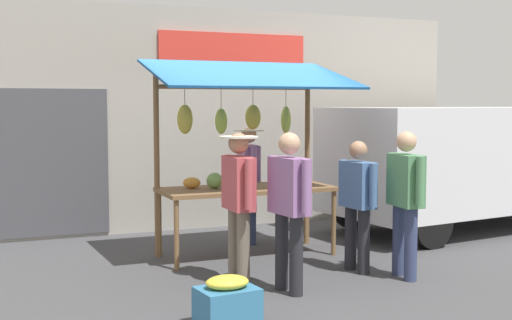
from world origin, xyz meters
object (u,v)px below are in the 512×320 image
Objects in this scene: shopper_with_shopping_bag at (358,198)px; shopper_in_grey_tee at (239,195)px; market_stall at (244,135)px; shopper_with_ponytail at (405,194)px; shopper_in_striped_shirt at (289,200)px; parked_van at (457,157)px; vendor_with_sunhat at (249,175)px; produce_crate_near at (227,302)px.

shopper_in_grey_tee is at bearing 82.95° from shopper_with_shopping_bag.
shopper_with_ponytail is at bearing 124.98° from market_stall.
shopper_in_striped_shirt is at bearing 108.37° from shopper_with_shopping_bag.
shopper_in_striped_shirt is 4.49m from parked_van.
parked_van is at bearing -67.86° from shopper_in_grey_tee.
market_stall is 1.55× the size of vendor_with_sunhat.
shopper_with_ponytail reaches higher than vendor_with_sunhat.
shopper_in_striped_shirt reaches higher than shopper_with_shopping_bag.
market_stall reaches higher than vendor_with_sunhat.
shopper_in_grey_tee reaches higher than produce_crate_near.
shopper_in_striped_shirt is at bearing -142.35° from produce_crate_near.
parked_van is at bearing -67.82° from shopper_in_striped_shirt.
parked_van reaches higher than shopper_with_ponytail.
market_stall is 1.52× the size of shopper_in_striped_shirt.
vendor_with_sunhat is 2.61m from shopper_with_ponytail.
market_stall is 3.74m from parked_van.
produce_crate_near is (1.16, 2.50, -1.33)m from market_stall.
parked_van is (-2.47, -2.17, 0.18)m from shopper_with_ponytail.
shopper_with_shopping_bag is 2.47m from produce_crate_near.
market_stall reaches higher than produce_crate_near.
vendor_with_sunhat is (-0.36, -0.71, -0.59)m from market_stall.
vendor_with_sunhat is 0.99× the size of shopper_with_ponytail.
shopper_in_striped_shirt is at bearing 22.02° from parked_van.
parked_van is (-3.33, 0.29, 0.17)m from vendor_with_sunhat.
shopper_in_grey_tee is 0.35× the size of parked_van.
produce_crate_near is (1.52, 3.22, -0.75)m from vendor_with_sunhat.
shopper_with_ponytail is 0.99× the size of shopper_in_striped_shirt.
shopper_with_shopping_bag is at bearing -91.08° from shopper_in_grey_tee.
shopper_in_grey_tee is at bearing 14.10° from parked_van.
parked_van reaches higher than vendor_with_sunhat.
vendor_with_sunhat is 1.07× the size of shopper_with_shopping_bag.
parked_van is 8.39× the size of produce_crate_near.
market_stall is 4.56× the size of produce_crate_near.
parked_van is at bearing -63.82° from shopper_with_shopping_bag.
shopper_with_shopping_bag is at bearing 23.97° from vendor_with_sunhat.
shopper_with_ponytail reaches higher than shopper_with_shopping_bag.
market_stall reaches higher than shopper_in_grey_tee.
parked_van reaches higher than shopper_with_shopping_bag.
shopper_in_striped_shirt is 1.21m from shopper_with_shopping_bag.
shopper_with_ponytail is (-1.78, 0.50, -0.02)m from shopper_in_grey_tee.
shopper_with_ponytail is 1.08× the size of shopper_with_shopping_bag.
produce_crate_near is at bearing -16.05° from vendor_with_sunhat.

